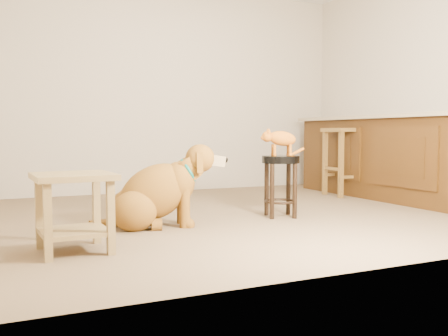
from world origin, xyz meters
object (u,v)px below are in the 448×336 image
golden_retriever (156,194)px  tabby_kitten (280,139)px  padded_stool (281,173)px  wood_stool (345,161)px  side_table (74,200)px

golden_retriever → tabby_kitten: size_ratio=2.52×
padded_stool → golden_retriever: bearing=179.7°
wood_stool → golden_retriever: (-2.62, -0.97, -0.16)m
padded_stool → tabby_kitten: 0.30m
wood_stool → padded_stool: bearing=-146.6°
padded_stool → side_table: (-1.85, -0.59, -0.06)m
padded_stool → side_table: size_ratio=1.09×
wood_stool → golden_retriever: bearing=-159.6°
golden_retriever → tabby_kitten: tabby_kitten is taller
wood_stool → tabby_kitten: (-1.50, -0.98, 0.27)m
padded_stool → golden_retriever: (-1.14, 0.01, -0.13)m
side_table → golden_retriever: bearing=40.0°
side_table → golden_retriever: golden_retriever is taller
wood_stool → side_table: bearing=-154.8°
tabby_kitten → wood_stool: bearing=49.4°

